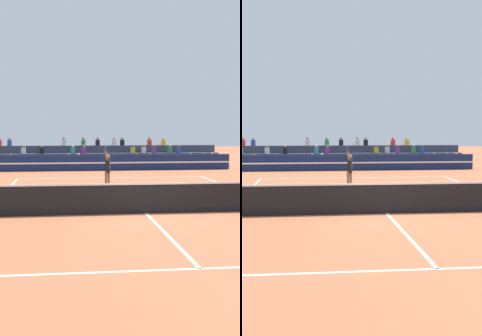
# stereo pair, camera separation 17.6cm
# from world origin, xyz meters

# --- Properties ---
(ground_plane) EXTENTS (120.00, 120.00, 0.00)m
(ground_plane) POSITION_xyz_m (0.00, 0.00, 0.00)
(ground_plane) COLOR #AD603D
(court_lines) EXTENTS (11.10, 23.90, 0.01)m
(court_lines) POSITION_xyz_m (0.00, 0.00, 0.00)
(court_lines) COLOR white
(court_lines) RESTS_ON ground
(tennis_net) EXTENTS (12.00, 0.10, 1.10)m
(tennis_net) POSITION_xyz_m (0.00, 0.00, 0.54)
(tennis_net) COLOR slate
(tennis_net) RESTS_ON ground
(sponsor_banner_wall) EXTENTS (18.00, 0.26, 1.10)m
(sponsor_banner_wall) POSITION_xyz_m (0.00, 16.79, 0.55)
(sponsor_banner_wall) COLOR navy
(sponsor_banner_wall) RESTS_ON ground
(bleacher_stand) EXTENTS (17.68, 2.85, 2.28)m
(bleacher_stand) POSITION_xyz_m (-0.01, 19.32, 0.66)
(bleacher_stand) COLOR #383D4C
(bleacher_stand) RESTS_ON ground
(tennis_player) EXTENTS (0.48, 1.35, 2.26)m
(tennis_player) POSITION_xyz_m (-0.76, 6.18, 0.98)
(tennis_player) COLOR brown
(tennis_player) RESTS_ON ground
(tennis_ball) EXTENTS (0.07, 0.07, 0.07)m
(tennis_ball) POSITION_xyz_m (-2.95, 0.99, 0.03)
(tennis_ball) COLOR #C6DB33
(tennis_ball) RESTS_ON ground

